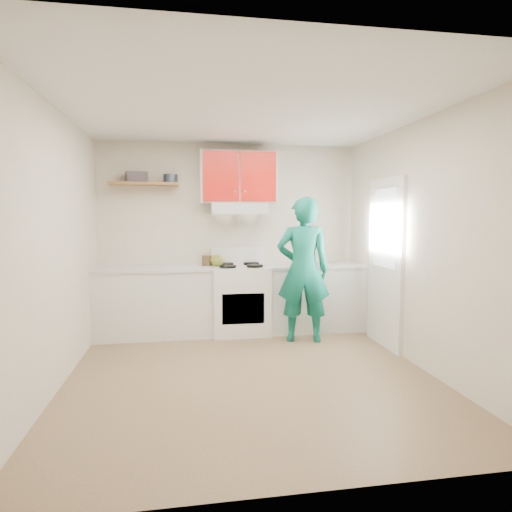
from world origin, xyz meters
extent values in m
plane|color=brown|center=(0.00, 0.00, 0.00)|extent=(3.80, 3.80, 0.00)
cube|color=white|center=(0.00, 0.00, 2.60)|extent=(3.60, 3.80, 0.04)
cube|color=beige|center=(0.00, 1.90, 1.30)|extent=(3.60, 0.04, 2.60)
cube|color=beige|center=(0.00, -1.90, 1.30)|extent=(3.60, 0.04, 2.60)
cube|color=beige|center=(-1.80, 0.00, 1.30)|extent=(0.04, 3.80, 2.60)
cube|color=beige|center=(1.80, 0.00, 1.30)|extent=(0.04, 3.80, 2.60)
cube|color=white|center=(1.78, 0.70, 1.02)|extent=(0.05, 0.85, 2.05)
cube|color=white|center=(1.75, 0.70, 1.45)|extent=(0.01, 0.55, 0.95)
cube|color=silver|center=(-1.04, 1.60, 0.45)|extent=(1.52, 0.60, 0.90)
cube|color=silver|center=(1.14, 1.60, 0.45)|extent=(1.32, 0.60, 0.90)
cube|color=white|center=(0.10, 1.57, 0.46)|extent=(0.76, 0.65, 0.92)
cube|color=silver|center=(0.10, 1.68, 1.70)|extent=(0.76, 0.44, 0.15)
cube|color=red|center=(0.10, 1.73, 2.12)|extent=(1.02, 0.33, 0.70)
cube|color=brown|center=(-1.15, 1.75, 2.02)|extent=(0.90, 0.30, 0.04)
cube|color=#3F383D|center=(-1.25, 1.76, 2.11)|extent=(0.31, 0.26, 0.14)
cylinder|color=#333D4C|center=(-0.81, 1.78, 2.10)|extent=(0.22, 0.22, 0.12)
ellipsoid|color=olive|center=(-0.21, 1.62, 1.00)|extent=(0.19, 0.19, 0.16)
cylinder|color=#4D3821|center=(-0.34, 1.69, 0.98)|extent=(0.14, 0.14, 0.16)
cube|color=olive|center=(1.05, 1.62, 0.91)|extent=(0.39, 0.33, 0.02)
cube|color=red|center=(1.34, 1.63, 0.90)|extent=(0.34, 0.31, 0.01)
imported|color=#0B6A57|center=(0.84, 1.07, 0.92)|extent=(0.74, 0.56, 1.83)
camera|label=1|loc=(-0.63, -4.16, 1.59)|focal=30.13mm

